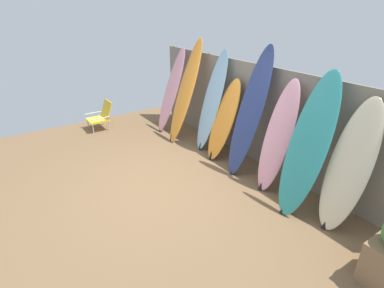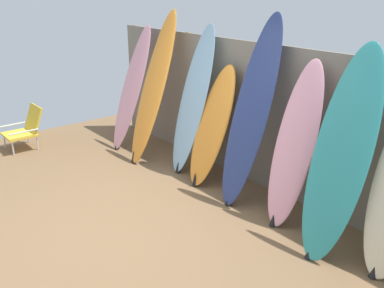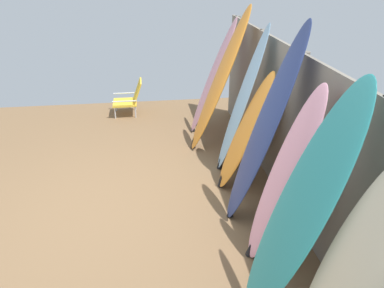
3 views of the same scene
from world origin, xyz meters
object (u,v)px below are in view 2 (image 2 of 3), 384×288
Objects in this scene: surfboard_skyblue_2 at (193,101)px; surfboard_navy_4 at (251,113)px; surfboard_orange_1 at (154,88)px; surfboard_pink_5 at (295,146)px; surfboard_teal_6 at (342,154)px; beach_chair at (26,128)px; surfboard_orange_3 at (212,127)px; surfboard_pink_0 at (132,88)px.

surfboard_skyblue_2 is 1.11m from surfboard_navy_4.
surfboard_orange_1 reaches higher than surfboard_pink_5.
surfboard_navy_4 reaches higher than surfboard_teal_6.
beach_chair is at bearing -156.77° from surfboard_navy_4.
surfboard_navy_4 reaches higher than surfboard_orange_3.
surfboard_teal_6 is at bearing -4.41° from surfboard_navy_4.
beach_chair is at bearing -139.96° from surfboard_orange_1.
surfboard_teal_6 is (2.35, -0.14, 0.01)m from surfboard_skyblue_2.
surfboard_pink_5 is 2.69× the size of beach_chair.
surfboard_pink_0 is 1.35m from surfboard_skyblue_2.
surfboard_navy_4 is at bearing 3.47° from surfboard_orange_1.
surfboard_teal_6 is (0.60, -0.10, 0.12)m from surfboard_pink_5.
surfboard_orange_3 is at bearing 177.51° from surfboard_teal_6.
surfboard_orange_1 is at bearing 19.84° from beach_chair.
surfboard_pink_5 is (3.09, 0.09, -0.06)m from surfboard_pink_0.
surfboard_orange_3 is 1.29m from surfboard_pink_5.
surfboard_navy_4 reaches higher than surfboard_skyblue_2.
surfboard_teal_6 reaches higher than surfboard_pink_5.
beach_chair is at bearing -146.77° from surfboard_skyblue_2.
beach_chair is (-3.42, -1.47, -0.75)m from surfboard_navy_4.
surfboard_pink_0 is at bearing 34.66° from beach_chair.
surfboard_pink_5 is 0.88× the size of surfboard_teal_6.
surfboard_teal_6 is (1.24, -0.10, -0.09)m from surfboard_navy_4.
surfboard_navy_4 is at bearing 2.02° from surfboard_pink_0.
surfboard_pink_0 is 0.95× the size of surfboard_teal_6.
surfboard_navy_4 is at bearing 175.59° from surfboard_teal_6.
surfboard_pink_5 is (1.75, -0.05, -0.11)m from surfboard_skyblue_2.
surfboard_teal_6 is (1.89, -0.08, 0.24)m from surfboard_orange_3.
surfboard_pink_5 is at bearing 170.95° from surfboard_teal_6.
surfboard_orange_1 is 1.08× the size of surfboard_skyblue_2.
surfboard_skyblue_2 reaches higher than beach_chair.
surfboard_skyblue_2 is at bearing 178.44° from surfboard_pink_5.
surfboard_orange_1 is at bearing -175.29° from surfboard_orange_3.
surfboard_pink_5 is 0.62m from surfboard_teal_6.
surfboard_skyblue_2 is 0.52m from surfboard_orange_3.
surfboard_skyblue_2 is 1.31× the size of surfboard_orange_3.
surfboard_pink_0 is 0.88× the size of surfboard_orange_1.
surfboard_skyblue_2 is (1.34, 0.13, 0.05)m from surfboard_pink_0.
surfboard_pink_0 is 1.82m from surfboard_orange_3.
surfboard_pink_0 is 1.24× the size of surfboard_orange_3.
surfboard_pink_0 is 1.79m from beach_chair.
surfboard_navy_4 is at bearing 3.03° from beach_chair.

